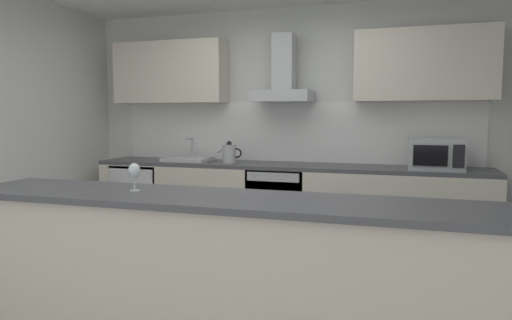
{
  "coord_description": "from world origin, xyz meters",
  "views": [
    {
      "loc": [
        1.18,
        -3.09,
        1.42
      ],
      "look_at": [
        0.05,
        0.53,
        1.05
      ],
      "focal_mm": 32.33,
      "sensor_mm": 36.0,
      "label": 1
    }
  ],
  "objects_px": {
    "refrigerator": "(145,200)",
    "oven": "(280,205)",
    "range_hood": "(283,81)",
    "microwave": "(436,154)",
    "sink": "(188,159)",
    "kettle": "(229,153)",
    "wine_glass": "(134,172)"
  },
  "relations": [
    {
      "from": "kettle",
      "to": "range_hood",
      "type": "height_order",
      "value": "range_hood"
    },
    {
      "from": "sink",
      "to": "range_hood",
      "type": "height_order",
      "value": "range_hood"
    },
    {
      "from": "oven",
      "to": "range_hood",
      "type": "relative_size",
      "value": 1.11
    },
    {
      "from": "microwave",
      "to": "sink",
      "type": "xyz_separation_m",
      "value": [
        -2.61,
        0.04,
        -0.12
      ]
    },
    {
      "from": "sink",
      "to": "kettle",
      "type": "relative_size",
      "value": 1.73
    },
    {
      "from": "oven",
      "to": "refrigerator",
      "type": "distance_m",
      "value": 1.64
    },
    {
      "from": "oven",
      "to": "kettle",
      "type": "bearing_deg",
      "value": -176.56
    },
    {
      "from": "oven",
      "to": "microwave",
      "type": "relative_size",
      "value": 1.6
    },
    {
      "from": "refrigerator",
      "to": "kettle",
      "type": "xyz_separation_m",
      "value": [
        1.08,
        -0.03,
        0.58
      ]
    },
    {
      "from": "oven",
      "to": "kettle",
      "type": "xyz_separation_m",
      "value": [
        -0.56,
        -0.03,
        0.55
      ]
    },
    {
      "from": "sink",
      "to": "kettle",
      "type": "height_order",
      "value": "sink"
    },
    {
      "from": "microwave",
      "to": "wine_glass",
      "type": "bearing_deg",
      "value": -131.83
    },
    {
      "from": "refrigerator",
      "to": "wine_glass",
      "type": "xyz_separation_m",
      "value": [
        1.25,
        -2.18,
        0.64
      ]
    },
    {
      "from": "microwave",
      "to": "range_hood",
      "type": "xyz_separation_m",
      "value": [
        -1.54,
        0.16,
        0.74
      ]
    },
    {
      "from": "oven",
      "to": "kettle",
      "type": "relative_size",
      "value": 2.77
    },
    {
      "from": "microwave",
      "to": "range_hood",
      "type": "relative_size",
      "value": 0.69
    },
    {
      "from": "wine_glass",
      "to": "sink",
      "type": "bearing_deg",
      "value": 107.32
    },
    {
      "from": "oven",
      "to": "sink",
      "type": "relative_size",
      "value": 1.6
    },
    {
      "from": "wine_glass",
      "to": "microwave",
      "type": "bearing_deg",
      "value": 48.17
    },
    {
      "from": "kettle",
      "to": "range_hood",
      "type": "bearing_deg",
      "value": 16.25
    },
    {
      "from": "microwave",
      "to": "kettle",
      "type": "bearing_deg",
      "value": -179.84
    },
    {
      "from": "range_hood",
      "to": "wine_glass",
      "type": "relative_size",
      "value": 4.05
    },
    {
      "from": "sink",
      "to": "kettle",
      "type": "bearing_deg",
      "value": -4.98
    },
    {
      "from": "oven",
      "to": "refrigerator",
      "type": "xyz_separation_m",
      "value": [
        -1.64,
        -0.0,
        -0.03
      ]
    },
    {
      "from": "microwave",
      "to": "range_hood",
      "type": "bearing_deg",
      "value": 174.16
    },
    {
      "from": "refrigerator",
      "to": "kettle",
      "type": "distance_m",
      "value": 1.23
    },
    {
      "from": "oven",
      "to": "microwave",
      "type": "bearing_deg",
      "value": -1.04
    },
    {
      "from": "wine_glass",
      "to": "oven",
      "type": "bearing_deg",
      "value": 79.89
    },
    {
      "from": "range_hood",
      "to": "oven",
      "type": "bearing_deg",
      "value": -90.0
    },
    {
      "from": "range_hood",
      "to": "sink",
      "type": "bearing_deg",
      "value": -173.7
    },
    {
      "from": "microwave",
      "to": "wine_glass",
      "type": "height_order",
      "value": "microwave"
    },
    {
      "from": "refrigerator",
      "to": "oven",
      "type": "bearing_deg",
      "value": 0.1
    }
  ]
}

